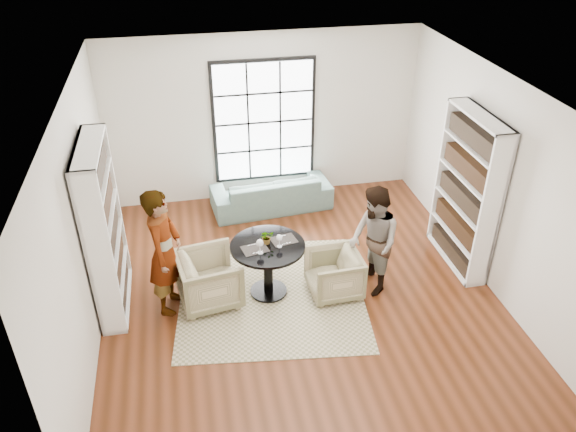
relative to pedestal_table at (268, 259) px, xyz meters
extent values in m
plane|color=brown|center=(0.44, -0.07, -0.60)|extent=(6.00, 6.00, 0.00)
plane|color=silver|center=(0.44, 2.93, 0.90)|extent=(5.50, 0.00, 5.50)
plane|color=silver|center=(-2.31, -0.07, 0.90)|extent=(0.00, 6.00, 6.00)
plane|color=silver|center=(3.19, -0.07, 0.90)|extent=(0.00, 6.00, 6.00)
plane|color=silver|center=(0.44, -3.07, 0.90)|extent=(5.50, 0.00, 5.50)
plane|color=white|center=(0.44, -0.07, 2.40)|extent=(6.00, 6.00, 0.00)
cube|color=black|center=(0.44, 2.91, 0.85)|extent=(1.82, 0.06, 2.22)
cube|color=white|center=(0.44, 2.87, 0.85)|extent=(1.70, 0.02, 2.10)
cube|color=#C0B090|center=(0.03, -0.05, -0.59)|extent=(2.90, 2.90, 0.01)
cylinder|color=black|center=(0.00, 0.00, -0.58)|extent=(0.53, 0.53, 0.04)
cylinder|color=black|center=(0.00, 0.00, -0.19)|extent=(0.13, 0.13, 0.75)
cylinder|color=black|center=(0.00, 0.00, 0.21)|extent=(1.04, 1.04, 0.04)
imported|color=slate|center=(0.46, 2.38, -0.29)|extent=(2.17, 1.01, 0.61)
imported|color=#BDB087|center=(-0.83, -0.02, -0.22)|extent=(0.95, 0.93, 0.76)
imported|color=tan|center=(0.91, -0.18, -0.27)|extent=(0.76, 0.74, 0.66)
imported|color=gray|center=(-1.38, -0.02, 0.32)|extent=(0.62, 0.77, 1.84)
imported|color=gray|center=(1.46, -0.18, 0.22)|extent=(0.69, 0.84, 1.63)
cube|color=black|center=(-0.19, -0.07, 0.23)|extent=(0.39, 0.32, 0.01)
cube|color=black|center=(0.24, 0.07, 0.23)|extent=(0.39, 0.32, 0.01)
cylinder|color=silver|center=(-0.13, -0.17, 0.23)|extent=(0.08, 0.08, 0.01)
cylinder|color=silver|center=(-0.13, -0.17, 0.30)|extent=(0.01, 0.01, 0.12)
sphere|color=maroon|center=(-0.13, -0.17, 0.39)|extent=(0.09, 0.09, 0.09)
ellipsoid|color=white|center=(-0.13, -0.17, 0.39)|extent=(0.10, 0.10, 0.11)
cylinder|color=silver|center=(0.15, -0.07, 0.23)|extent=(0.07, 0.07, 0.01)
cylinder|color=silver|center=(0.15, -0.07, 0.29)|extent=(0.01, 0.01, 0.11)
sphere|color=maroon|center=(0.15, -0.07, 0.37)|extent=(0.08, 0.08, 0.08)
ellipsoid|color=white|center=(0.15, -0.07, 0.37)|extent=(0.09, 0.09, 0.10)
imported|color=gray|center=(0.00, 0.05, 0.33)|extent=(0.21, 0.19, 0.20)
camera|label=1|loc=(-0.98, -6.27, 4.59)|focal=35.00mm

